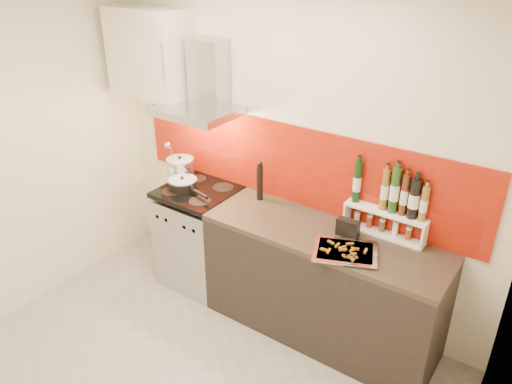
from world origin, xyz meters
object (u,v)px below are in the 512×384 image
Objects in this scene: saute_pan at (183,184)px; baking_tray at (345,251)px; counter at (321,284)px; range_stove at (200,237)px; stock_pot at (180,168)px; pepper_mill at (260,181)px.

saute_pan is 1.54m from baking_tray.
range_stove is at bearing -179.77° from counter.
baking_tray is at bearing -33.19° from counter.
stock_pot is at bearing 176.20° from counter.
stock_pot reaches higher than range_stove.
range_stove is 2.74× the size of pepper_mill.
counter is (1.20, 0.00, 0.01)m from range_stove.
baking_tray is (1.54, -0.09, -0.04)m from saute_pan.
saute_pan is 0.89× the size of baking_tray.
saute_pan is (-0.11, -0.06, 0.51)m from range_stove.
counter is 1.58m from stock_pot.
pepper_mill is at bearing 20.27° from saute_pan.
range_stove is at bearing 174.17° from baking_tray.
stock_pot is 1.73m from baking_tray.
counter is 1.40m from saute_pan.
pepper_mill reaches higher than range_stove.
counter is 7.57× the size of stock_pot.
saute_pan is at bearing 176.67° from baking_tray.
range_stove is 0.53m from saute_pan.
baking_tray is (0.92, -0.32, -0.14)m from pepper_mill.
saute_pan is at bearing -42.54° from stock_pot.
pepper_mill is (-0.69, 0.17, 0.61)m from counter.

